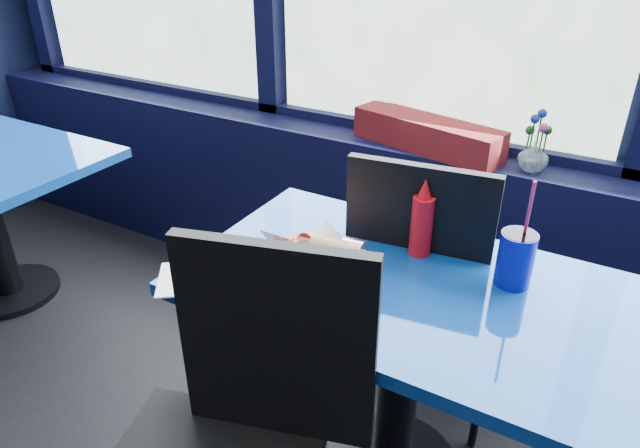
{
  "coord_description": "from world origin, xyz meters",
  "views": [
    {
      "loc": [
        0.73,
        0.78,
        1.62
      ],
      "look_at": [
        0.04,
        1.98,
        0.87
      ],
      "focal_mm": 32.0,
      "sensor_mm": 36.0,
      "label": 1
    }
  ],
  "objects_px": {
    "soda_cup": "(516,258)",
    "chair_near_front": "(233,436)",
    "near_table": "(403,335)",
    "food_basket": "(315,258)",
    "flower_vase": "(534,153)",
    "ketchup_bottle": "(422,221)",
    "planter_box": "(427,134)",
    "chair_near_back": "(431,275)"
  },
  "relations": [
    {
      "from": "soda_cup",
      "to": "planter_box",
      "type": "bearing_deg",
      "value": 126.13
    },
    {
      "from": "near_table",
      "to": "chair_near_back",
      "type": "relative_size",
      "value": 1.18
    },
    {
      "from": "chair_near_back",
      "to": "ketchup_bottle",
      "type": "bearing_deg",
      "value": 83.06
    },
    {
      "from": "planter_box",
      "to": "soda_cup",
      "type": "height_order",
      "value": "soda_cup"
    },
    {
      "from": "near_table",
      "to": "soda_cup",
      "type": "height_order",
      "value": "soda_cup"
    },
    {
      "from": "planter_box",
      "to": "ketchup_bottle",
      "type": "height_order",
      "value": "ketchup_bottle"
    },
    {
      "from": "flower_vase",
      "to": "ketchup_bottle",
      "type": "relative_size",
      "value": 0.95
    },
    {
      "from": "chair_near_back",
      "to": "flower_vase",
      "type": "height_order",
      "value": "flower_vase"
    },
    {
      "from": "near_table",
      "to": "soda_cup",
      "type": "bearing_deg",
      "value": 29.28
    },
    {
      "from": "near_table",
      "to": "chair_near_back",
      "type": "height_order",
      "value": "chair_near_back"
    },
    {
      "from": "near_table",
      "to": "flower_vase",
      "type": "relative_size",
      "value": 5.34
    },
    {
      "from": "food_basket",
      "to": "soda_cup",
      "type": "height_order",
      "value": "soda_cup"
    },
    {
      "from": "chair_near_back",
      "to": "ketchup_bottle",
      "type": "height_order",
      "value": "chair_near_back"
    },
    {
      "from": "flower_vase",
      "to": "planter_box",
      "type": "bearing_deg",
      "value": 178.36
    },
    {
      "from": "chair_near_front",
      "to": "food_basket",
      "type": "bearing_deg",
      "value": 81.77
    },
    {
      "from": "near_table",
      "to": "food_basket",
      "type": "xyz_separation_m",
      "value": [
        -0.25,
        -0.07,
        0.22
      ]
    },
    {
      "from": "planter_box",
      "to": "flower_vase",
      "type": "relative_size",
      "value": 2.74
    },
    {
      "from": "chair_near_front",
      "to": "near_table",
      "type": "bearing_deg",
      "value": 55.05
    },
    {
      "from": "chair_near_front",
      "to": "planter_box",
      "type": "xyz_separation_m",
      "value": [
        -0.09,
        1.38,
        0.26
      ]
    },
    {
      "from": "food_basket",
      "to": "near_table",
      "type": "bearing_deg",
      "value": 35.9
    },
    {
      "from": "chair_near_front",
      "to": "planter_box",
      "type": "distance_m",
      "value": 1.41
    },
    {
      "from": "chair_near_front",
      "to": "soda_cup",
      "type": "xyz_separation_m",
      "value": [
        0.42,
        0.68,
        0.23
      ]
    },
    {
      "from": "near_table",
      "to": "planter_box",
      "type": "relative_size",
      "value": 1.95
    },
    {
      "from": "near_table",
      "to": "food_basket",
      "type": "distance_m",
      "value": 0.34
    },
    {
      "from": "near_table",
      "to": "soda_cup",
      "type": "relative_size",
      "value": 3.76
    },
    {
      "from": "flower_vase",
      "to": "ketchup_bottle",
      "type": "height_order",
      "value": "flower_vase"
    },
    {
      "from": "ketchup_bottle",
      "to": "soda_cup",
      "type": "relative_size",
      "value": 0.74
    },
    {
      "from": "flower_vase",
      "to": "chair_near_front",
      "type": "bearing_deg",
      "value": -103.22
    },
    {
      "from": "flower_vase",
      "to": "food_basket",
      "type": "height_order",
      "value": "flower_vase"
    },
    {
      "from": "ketchup_bottle",
      "to": "soda_cup",
      "type": "xyz_separation_m",
      "value": [
        0.27,
        -0.02,
        -0.02
      ]
    },
    {
      "from": "near_table",
      "to": "food_basket",
      "type": "bearing_deg",
      "value": -165.13
    },
    {
      "from": "chair_near_front",
      "to": "chair_near_back",
      "type": "relative_size",
      "value": 1.03
    },
    {
      "from": "chair_near_front",
      "to": "flower_vase",
      "type": "distance_m",
      "value": 1.43
    },
    {
      "from": "chair_near_front",
      "to": "soda_cup",
      "type": "height_order",
      "value": "soda_cup"
    },
    {
      "from": "flower_vase",
      "to": "food_basket",
      "type": "bearing_deg",
      "value": -113.67
    },
    {
      "from": "soda_cup",
      "to": "chair_near_front",
      "type": "bearing_deg",
      "value": -121.93
    },
    {
      "from": "ketchup_bottle",
      "to": "planter_box",
      "type": "bearing_deg",
      "value": 109.53
    },
    {
      "from": "flower_vase",
      "to": "ketchup_bottle",
      "type": "xyz_separation_m",
      "value": [
        -0.17,
        -0.67,
        -0.01
      ]
    },
    {
      "from": "chair_near_back",
      "to": "ketchup_bottle",
      "type": "xyz_separation_m",
      "value": [
        0.0,
        -0.15,
        0.27
      ]
    },
    {
      "from": "chair_near_back",
      "to": "food_basket",
      "type": "height_order",
      "value": "chair_near_back"
    },
    {
      "from": "near_table",
      "to": "flower_vase",
      "type": "xyz_separation_m",
      "value": [
        0.14,
        0.82,
        0.3
      ]
    },
    {
      "from": "chair_near_back",
      "to": "planter_box",
      "type": "bearing_deg",
      "value": -73.05
    }
  ]
}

